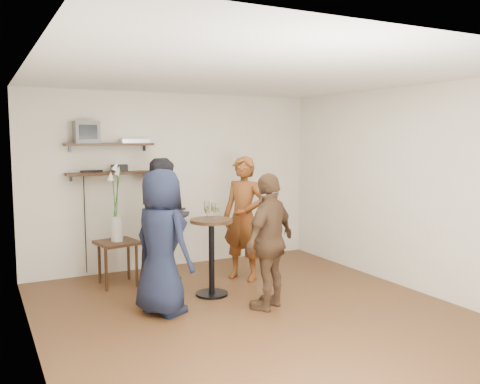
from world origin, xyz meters
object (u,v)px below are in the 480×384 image
dvd_deck (134,141)px  person_dark (165,221)px  radio (119,168)px  side_table (117,248)px  person_plaid (244,218)px  person_brown (270,241)px  crt_monitor (86,132)px  drinks_table (212,247)px  person_navy (162,242)px

dvd_deck → person_dark: bearing=-76.1°
dvd_deck → radio: bearing=180.0°
side_table → person_plaid: 1.73m
person_plaid → person_brown: 1.22m
side_table → person_dark: person_dark is taller
crt_monitor → person_brown: bearing=-54.7°
drinks_table → dvd_deck: bearing=108.9°
dvd_deck → radio: 0.44m
radio → person_navy: (-0.02, -1.84, -0.71)m
dvd_deck → person_brown: (0.91, -2.23, -1.12)m
crt_monitor → person_navy: bearing=-77.1°
dvd_deck → person_navy: (-0.24, -1.84, -1.09)m
person_navy → side_table: bearing=-16.9°
drinks_table → person_plaid: person_plaid is taller
person_dark → person_brown: bearing=-87.4°
crt_monitor → side_table: 1.63m
person_dark → radio: bearing=95.4°
drinks_table → side_table: bearing=133.9°
radio → drinks_table: 1.90m
radio → person_dark: bearing=-61.1°
person_plaid → crt_monitor: bearing=-152.7°
crt_monitor → person_dark: bearing=-41.0°
person_plaid → person_brown: (-0.29, -1.19, -0.07)m
side_table → person_plaid: (1.62, -0.50, 0.35)m
person_plaid → person_dark: size_ratio=1.01×
person_plaid → drinks_table: bearing=-90.0°
radio → person_plaid: bearing=-36.0°
dvd_deck → person_dark: 1.30m
side_table → person_brown: 2.16m
radio → side_table: radio is taller
side_table → person_brown: person_brown is taller
dvd_deck → drinks_table: bearing=-71.1°
radio → person_plaid: size_ratio=0.13×
person_dark → person_navy: (-0.43, -1.10, -0.03)m
crt_monitor → person_navy: size_ratio=0.20×
crt_monitor → person_brown: size_ratio=0.21×
drinks_table → person_brown: (0.40, -0.73, 0.16)m
crt_monitor → person_navy: 2.24m
person_plaid → person_dark: bearing=-140.1°
crt_monitor → side_table: bearing=-64.9°
drinks_table → person_dark: person_dark is taller
dvd_deck → person_navy: bearing=-97.5°
radio → person_plaid: person_plaid is taller
person_plaid → person_navy: bearing=-94.6°
radio → person_brown: size_ratio=0.14×
crt_monitor → person_plaid: (1.87, -1.04, -1.17)m
crt_monitor → radio: size_ratio=1.45×
dvd_deck → radio: (-0.22, 0.00, -0.38)m
side_table → person_dark: (0.60, -0.20, 0.34)m
dvd_deck → person_plaid: 1.90m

